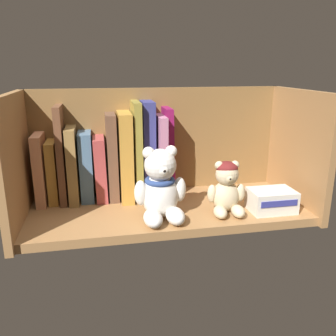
{
  "coord_description": "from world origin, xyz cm",
  "views": [
    {
      "loc": [
        -15.16,
        -78.24,
        35.0
      ],
      "look_at": [
        0.27,
        0.0,
        11.75
      ],
      "focal_mm": 38.01,
      "sensor_mm": 36.0,
      "label": 1
    }
  ],
  "objects_px": {
    "book_3": "(73,164)",
    "book_8": "(136,149)",
    "book_10": "(159,155)",
    "small_product_box": "(271,200)",
    "teddy_bear_smaller": "(227,189)",
    "book_7": "(125,155)",
    "teddy_bear_larger": "(161,188)",
    "book_2": "(62,154)",
    "book_6": "(112,156)",
    "book_5": "(100,168)",
    "book_9": "(148,149)",
    "book_1": "(53,171)",
    "book_0": "(41,168)",
    "book_11": "(168,151)",
    "book_4": "(86,166)"
  },
  "relations": [
    {
      "from": "teddy_bear_larger",
      "to": "teddy_bear_smaller",
      "type": "distance_m",
      "value": 0.15
    },
    {
      "from": "small_product_box",
      "to": "teddy_bear_larger",
      "type": "bearing_deg",
      "value": 177.5
    },
    {
      "from": "book_0",
      "to": "book_5",
      "type": "height_order",
      "value": "book_0"
    },
    {
      "from": "book_1",
      "to": "small_product_box",
      "type": "distance_m",
      "value": 0.53
    },
    {
      "from": "book_4",
      "to": "book_7",
      "type": "xyz_separation_m",
      "value": [
        0.1,
        0.0,
        0.02
      ]
    },
    {
      "from": "book_7",
      "to": "book_8",
      "type": "xyz_separation_m",
      "value": [
        0.03,
        0.0,
        0.01
      ]
    },
    {
      "from": "book_6",
      "to": "small_product_box",
      "type": "height_order",
      "value": "book_6"
    },
    {
      "from": "book_9",
      "to": "small_product_box",
      "type": "distance_m",
      "value": 0.33
    },
    {
      "from": "book_1",
      "to": "book_10",
      "type": "distance_m",
      "value": 0.27
    },
    {
      "from": "book_1",
      "to": "book_7",
      "type": "relative_size",
      "value": 0.7
    },
    {
      "from": "book_5",
      "to": "book_6",
      "type": "xyz_separation_m",
      "value": [
        0.03,
        0.0,
        0.03
      ]
    },
    {
      "from": "book_3",
      "to": "small_product_box",
      "type": "relative_size",
      "value": 1.81
    },
    {
      "from": "book_7",
      "to": "book_11",
      "type": "height_order",
      "value": "book_11"
    },
    {
      "from": "book_1",
      "to": "book_9",
      "type": "relative_size",
      "value": 0.63
    },
    {
      "from": "book_1",
      "to": "book_5",
      "type": "relative_size",
      "value": 0.96
    },
    {
      "from": "book_0",
      "to": "teddy_bear_smaller",
      "type": "distance_m",
      "value": 0.45
    },
    {
      "from": "book_10",
      "to": "book_5",
      "type": "bearing_deg",
      "value": 180.0
    },
    {
      "from": "book_2",
      "to": "book_5",
      "type": "xyz_separation_m",
      "value": [
        0.09,
        0.0,
        -0.04
      ]
    },
    {
      "from": "book_6",
      "to": "teddy_bear_larger",
      "type": "bearing_deg",
      "value": -57.99
    },
    {
      "from": "book_6",
      "to": "teddy_bear_smaller",
      "type": "relative_size",
      "value": 1.77
    },
    {
      "from": "book_6",
      "to": "book_11",
      "type": "height_order",
      "value": "book_11"
    },
    {
      "from": "book_11",
      "to": "small_product_box",
      "type": "bearing_deg",
      "value": -38.03
    },
    {
      "from": "book_5",
      "to": "book_10",
      "type": "height_order",
      "value": "book_10"
    },
    {
      "from": "book_10",
      "to": "teddy_bear_smaller",
      "type": "height_order",
      "value": "book_10"
    },
    {
      "from": "book_7",
      "to": "teddy_bear_larger",
      "type": "bearing_deg",
      "value": -67.41
    },
    {
      "from": "book_3",
      "to": "book_0",
      "type": "bearing_deg",
      "value": 180.0
    },
    {
      "from": "small_product_box",
      "to": "book_2",
      "type": "bearing_deg",
      "value": 160.76
    },
    {
      "from": "book_2",
      "to": "teddy_bear_larger",
      "type": "height_order",
      "value": "book_2"
    },
    {
      "from": "book_9",
      "to": "book_3",
      "type": "bearing_deg",
      "value": 180.0
    },
    {
      "from": "book_10",
      "to": "small_product_box",
      "type": "bearing_deg",
      "value": -35.2
    },
    {
      "from": "book_4",
      "to": "teddy_bear_larger",
      "type": "bearing_deg",
      "value": -43.88
    },
    {
      "from": "book_8",
      "to": "book_9",
      "type": "bearing_deg",
      "value": 0.0
    },
    {
      "from": "teddy_bear_smaller",
      "to": "small_product_box",
      "type": "height_order",
      "value": "teddy_bear_smaller"
    },
    {
      "from": "book_5",
      "to": "small_product_box",
      "type": "bearing_deg",
      "value": -23.3
    },
    {
      "from": "book_10",
      "to": "teddy_bear_smaller",
      "type": "xyz_separation_m",
      "value": [
        0.13,
        -0.15,
        -0.05
      ]
    },
    {
      "from": "book_0",
      "to": "teddy_bear_smaller",
      "type": "bearing_deg",
      "value": -20.02
    },
    {
      "from": "book_11",
      "to": "book_5",
      "type": "bearing_deg",
      "value": 180.0
    },
    {
      "from": "book_0",
      "to": "book_5",
      "type": "distance_m",
      "value": 0.14
    },
    {
      "from": "book_5",
      "to": "book_8",
      "type": "xyz_separation_m",
      "value": [
        0.09,
        0.0,
        0.04
      ]
    },
    {
      "from": "book_5",
      "to": "book_9",
      "type": "relative_size",
      "value": 0.65
    },
    {
      "from": "book_3",
      "to": "book_8",
      "type": "height_order",
      "value": "book_8"
    },
    {
      "from": "book_4",
      "to": "book_7",
      "type": "bearing_deg",
      "value": 0.0
    },
    {
      "from": "book_5",
      "to": "book_1",
      "type": "bearing_deg",
      "value": 180.0
    },
    {
      "from": "small_product_box",
      "to": "book_7",
      "type": "bearing_deg",
      "value": 152.79
    },
    {
      "from": "book_0",
      "to": "book_3",
      "type": "xyz_separation_m",
      "value": [
        0.08,
        0.0,
        0.01
      ]
    },
    {
      "from": "book_4",
      "to": "teddy_bear_smaller",
      "type": "relative_size",
      "value": 1.42
    },
    {
      "from": "book_1",
      "to": "book_7",
      "type": "distance_m",
      "value": 0.18
    },
    {
      "from": "book_5",
      "to": "book_7",
      "type": "distance_m",
      "value": 0.07
    },
    {
      "from": "book_10",
      "to": "teddy_bear_larger",
      "type": "xyz_separation_m",
      "value": [
        -0.02,
        -0.16,
        -0.04
      ]
    },
    {
      "from": "book_5",
      "to": "book_9",
      "type": "height_order",
      "value": "book_9"
    }
  ]
}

